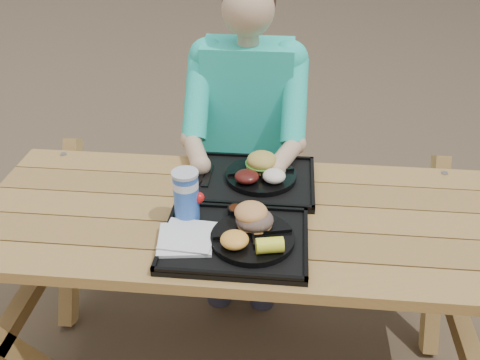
{
  "coord_description": "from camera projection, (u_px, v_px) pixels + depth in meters",
  "views": [
    {
      "loc": [
        0.15,
        -1.48,
        1.79
      ],
      "look_at": [
        0.0,
        0.0,
        0.88
      ],
      "focal_mm": 40.0,
      "sensor_mm": 36.0,
      "label": 1
    }
  ],
  "objects": [
    {
      "name": "napkin_stack",
      "position": [
        185.0,
        238.0,
        1.64
      ],
      "size": [
        0.19,
        0.19,
        0.02
      ],
      "primitive_type": "cube",
      "rotation": [
        0.0,
        0.0,
        0.13
      ],
      "color": "white",
      "rests_on": "tray_near"
    },
    {
      "name": "sandwich",
      "position": [
        255.0,
        211.0,
        1.65
      ],
      "size": [
        0.11,
        0.11,
        0.11
      ],
      "primitive_type": null,
      "color": "#DA904D",
      "rests_on": "plate_near"
    },
    {
      "name": "baked_beans",
      "position": [
        247.0,
        177.0,
        1.9
      ],
      "size": [
        0.09,
        0.09,
        0.04
      ],
      "primitive_type": "ellipsoid",
      "color": "#4A120E",
      "rests_on": "plate_far"
    },
    {
      "name": "condiment_bbq",
      "position": [
        236.0,
        212.0,
        1.75
      ],
      "size": [
        0.06,
        0.06,
        0.03
      ],
      "primitive_type": "cylinder",
      "color": "#321105",
      "rests_on": "tray_near"
    },
    {
      "name": "potato_salad",
      "position": [
        274.0,
        176.0,
        1.89
      ],
      "size": [
        0.08,
        0.08,
        0.05
      ],
      "primitive_type": "ellipsoid",
      "color": "white",
      "rests_on": "plate_far"
    },
    {
      "name": "burger",
      "position": [
        262.0,
        157.0,
        1.96
      ],
      "size": [
        0.11,
        0.11,
        0.1
      ],
      "primitive_type": null,
      "color": "gold",
      "rests_on": "plate_far"
    },
    {
      "name": "tray_far",
      "position": [
        253.0,
        182.0,
        1.96
      ],
      "size": [
        0.45,
        0.35,
        0.02
      ],
      "primitive_type": "cube",
      "color": "black",
      "rests_on": "picnic_table"
    },
    {
      "name": "plate_near",
      "position": [
        253.0,
        238.0,
        1.64
      ],
      "size": [
        0.26,
        0.26,
        0.02
      ],
      "primitive_type": "cylinder",
      "color": "black",
      "rests_on": "tray_near"
    },
    {
      "name": "soda_cup",
      "position": [
        186.0,
        197.0,
        1.71
      ],
      "size": [
        0.08,
        0.08,
        0.16
      ],
      "primitive_type": "cylinder",
      "color": "#184CB5",
      "rests_on": "tray_near"
    },
    {
      "name": "tray_near",
      "position": [
        235.0,
        241.0,
        1.66
      ],
      "size": [
        0.45,
        0.35,
        0.02
      ],
      "primitive_type": "cube",
      "color": "black",
      "rests_on": "picnic_table"
    },
    {
      "name": "condiment_mustard",
      "position": [
        259.0,
        212.0,
        1.76
      ],
      "size": [
        0.04,
        0.04,
        0.03
      ],
      "primitive_type": "cylinder",
      "color": "yellow",
      "rests_on": "tray_near"
    },
    {
      "name": "picnic_table",
      "position": [
        240.0,
        295.0,
        2.01
      ],
      "size": [
        1.8,
        1.49,
        0.75
      ],
      "primitive_type": null,
      "color": "#999999",
      "rests_on": "ground"
    },
    {
      "name": "mac_cheese",
      "position": [
        235.0,
        240.0,
        1.58
      ],
      "size": [
        0.09,
        0.09,
        0.04
      ],
      "primitive_type": "ellipsoid",
      "color": "#FFB543",
      "rests_on": "plate_near"
    },
    {
      "name": "corn_cob",
      "position": [
        270.0,
        245.0,
        1.56
      ],
      "size": [
        0.1,
        0.1,
        0.05
      ],
      "primitive_type": null,
      "rotation": [
        0.0,
        0.0,
        0.21
      ],
      "color": "#FFFE35",
      "rests_on": "plate_near"
    },
    {
      "name": "plate_far",
      "position": [
        261.0,
        176.0,
        1.96
      ],
      "size": [
        0.26,
        0.26,
        0.02
      ],
      "primitive_type": "cylinder",
      "color": "black",
      "rests_on": "tray_far"
    },
    {
      "name": "cutlery_far",
      "position": [
        207.0,
        176.0,
        1.97
      ],
      "size": [
        0.03,
        0.15,
        0.01
      ],
      "primitive_type": "cube",
      "rotation": [
        0.0,
        0.0,
        0.01
      ],
      "color": "black",
      "rests_on": "tray_far"
    },
    {
      "name": "diner",
      "position": [
        247.0,
        151.0,
        2.42
      ],
      "size": [
        0.48,
        0.84,
        1.28
      ],
      "primitive_type": null,
      "color": "teal",
      "rests_on": "ground"
    }
  ]
}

